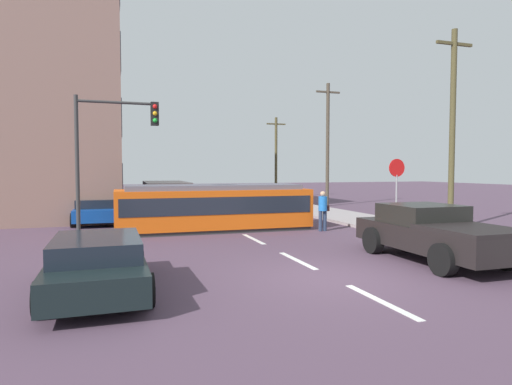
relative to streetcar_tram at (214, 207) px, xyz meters
name	(u,v)px	position (x,y,z in m)	size (l,w,h in m)	color
ground_plane	(226,226)	(0.85, 1.18, -1.00)	(120.00, 120.00, 0.00)	#513C4E
sidewalk_curb_right	(408,229)	(7.65, -2.82, -0.93)	(3.20, 36.00, 0.14)	#9D9394
lane_stripe_0	(381,301)	(0.85, -10.82, -0.99)	(0.16, 2.40, 0.01)	silver
lane_stripe_1	(297,260)	(0.85, -6.82, -0.99)	(0.16, 2.40, 0.01)	silver
lane_stripe_2	(254,239)	(0.85, -2.82, -0.99)	(0.16, 2.40, 0.01)	silver
lane_stripe_3	(205,215)	(0.85, 6.00, -0.99)	(0.16, 2.40, 0.01)	silver
lane_stripe_4	(187,207)	(0.85, 12.00, -0.99)	(0.16, 2.40, 0.01)	silver
streetcar_tram	(214,207)	(0.00, 0.00, 0.00)	(8.07, 2.65, 1.93)	#DC5411
city_bus	(166,194)	(-0.94, 9.17, 0.05)	(2.65, 5.82, 1.82)	#C0B0AB
pedestrian_crossing	(323,209)	(4.25, -1.70, -0.05)	(0.50, 0.36, 1.67)	#293550
pickup_truck_parked	(434,233)	(4.47, -8.03, -0.20)	(2.32, 5.02, 1.55)	black
parked_sedan_near	(98,263)	(-4.39, -8.46, -0.37)	(2.05, 4.50, 1.19)	black
parked_sedan_mid	(97,210)	(-4.78, 3.96, -0.37)	(2.15, 4.06, 1.19)	#0E3E98
stop_sign	(397,178)	(7.44, -2.26, 1.20)	(0.76, 0.07, 2.88)	gray
traffic_light_mast	(110,140)	(-4.10, -1.67, 2.60)	(2.86, 0.33, 5.14)	#333333
utility_pole_near	(452,126)	(9.64, -3.00, 3.40)	(1.80, 0.24, 8.44)	#4C4528
utility_pole_mid	(328,142)	(10.31, 9.50, 3.47)	(1.80, 0.24, 8.56)	#4B4133
utility_pole_far	(276,156)	(10.14, 19.14, 2.83)	(1.80, 0.24, 7.29)	brown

